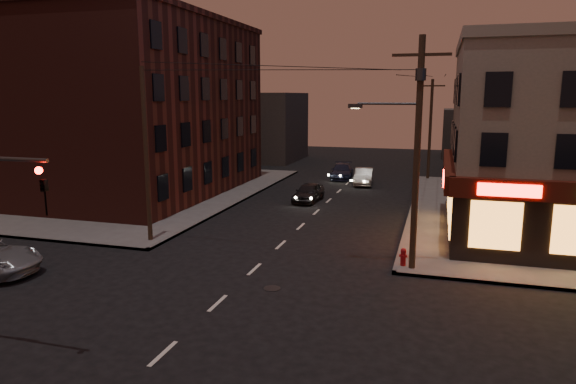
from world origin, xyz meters
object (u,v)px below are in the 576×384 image
at_px(sedan_mid, 364,176).
at_px(sedan_near, 308,192).
at_px(sedan_far, 342,171).
at_px(fire_hydrant, 403,256).

bearing_deg(sedan_mid, sedan_near, -113.29).
bearing_deg(sedan_mid, sedan_far, 127.39).
distance_m(sedan_near, sedan_mid, 8.95).
xyz_separation_m(sedan_near, fire_hydrant, (7.78, -13.27, -0.09)).
xyz_separation_m(sedan_near, sedan_mid, (2.84, 8.49, 0.04)).
height_order(sedan_near, fire_hydrant, sedan_near).
relative_size(sedan_mid, sedan_far, 0.91).
relative_size(sedan_mid, fire_hydrant, 5.34).
relative_size(sedan_near, sedan_far, 0.84).
distance_m(sedan_near, fire_hydrant, 15.38).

